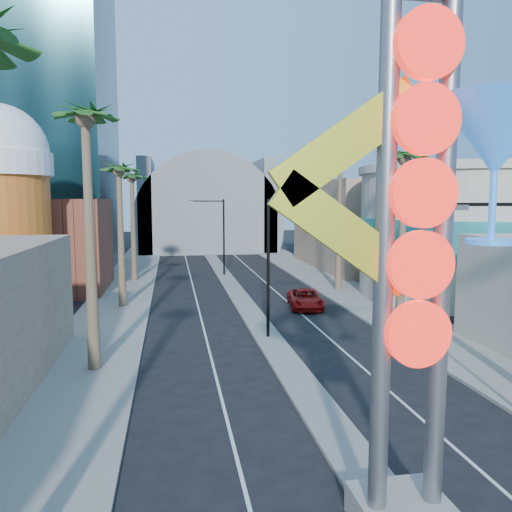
{
  "coord_description": "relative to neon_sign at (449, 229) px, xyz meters",
  "views": [
    {
      "loc": [
        -5.36,
        -7.39,
        7.97
      ],
      "look_at": [
        -0.52,
        21.06,
        4.69
      ],
      "focal_mm": 35.0,
      "sensor_mm": 36.0,
      "label": 1
    }
  ],
  "objects": [
    {
      "name": "neon_sign",
      "position": [
        0.0,
        0.0,
        0.0
      ],
      "size": [
        6.53,
        2.6,
        12.55
      ],
      "color": "gray",
      "rests_on": "ground"
    },
    {
      "name": "pedestrian_b",
      "position": [
        6.48,
        12.65,
        -6.22
      ],
      "size": [
        1.02,
        0.85,
        1.87
      ],
      "primitive_type": "imported",
      "rotation": [
        0.0,
        0.0,
        2.97
      ],
      "color": "gray",
      "rests_on": "sidewalk_east"
    },
    {
      "name": "brick_filler_west",
      "position": [
        -16.82,
        35.04,
        -3.31
      ],
      "size": [
        10.0,
        10.0,
        8.0
      ],
      "primitive_type": "cube",
      "color": "brown",
      "rests_on": "ground"
    },
    {
      "name": "hotel_tower",
      "position": [
        -22.82,
        49.04,
        17.69
      ],
      "size": [
        20.0,
        20.0,
        50.0
      ],
      "primitive_type": "cube",
      "color": "black",
      "rests_on": "ground"
    },
    {
      "name": "median",
      "position": [
        -0.82,
        35.04,
        -7.23
      ],
      "size": [
        1.6,
        84.0,
        0.15
      ],
      "primitive_type": "cube",
      "color": "gray",
      "rests_on": "ground"
    },
    {
      "name": "streetlight_0",
      "position": [
        -0.27,
        17.04,
        -2.43
      ],
      "size": [
        3.79,
        0.25,
        8.0
      ],
      "color": "black",
      "rests_on": "ground"
    },
    {
      "name": "palm_2",
      "position": [
        -9.82,
        27.04,
        2.17
      ],
      "size": [
        2.4,
        2.4,
        11.2
      ],
      "color": "brown",
      "rests_on": "ground"
    },
    {
      "name": "sidewalk_west",
      "position": [
        -10.32,
        32.04,
        -7.23
      ],
      "size": [
        5.0,
        100.0,
        0.15
      ],
      "primitive_type": "cube",
      "color": "gray",
      "rests_on": "ground"
    },
    {
      "name": "palm_3",
      "position": [
        -9.82,
        39.04,
        2.17
      ],
      "size": [
        2.4,
        2.4,
        11.2
      ],
      "color": "brown",
      "rests_on": "ground"
    },
    {
      "name": "streetlight_1",
      "position": [
        -1.36,
        41.04,
        -2.43
      ],
      "size": [
        3.79,
        0.25,
        8.0
      ],
      "color": "black",
      "rests_on": "ground"
    },
    {
      "name": "palm_1",
      "position": [
        -9.82,
        13.04,
        3.52
      ],
      "size": [
        2.4,
        2.4,
        12.7
      ],
      "color": "brown",
      "rests_on": "ground"
    },
    {
      "name": "palm_6",
      "position": [
        8.18,
        19.04,
        2.62
      ],
      "size": [
        2.4,
        2.4,
        11.7
      ],
      "color": "brown",
      "rests_on": "ground"
    },
    {
      "name": "turquoise_building",
      "position": [
        17.18,
        27.04,
        -2.06
      ],
      "size": [
        16.6,
        16.6,
        10.6
      ],
      "color": "#B9B39C",
      "rests_on": "ground"
    },
    {
      "name": "palm_7",
      "position": [
        8.18,
        31.04,
        3.52
      ],
      "size": [
        2.4,
        2.4,
        12.7
      ],
      "color": "brown",
      "rests_on": "ground"
    },
    {
      "name": "canopy",
      "position": [
        -0.82,
        69.04,
        -3.0
      ],
      "size": [
        22.0,
        16.0,
        22.0
      ],
      "color": "slate",
      "rests_on": "ground"
    },
    {
      "name": "beer_mug",
      "position": [
        -17.82,
        27.04,
        0.54
      ],
      "size": [
        7.0,
        7.0,
        14.5
      ],
      "color": "#B35517",
      "rests_on": "ground"
    },
    {
      "name": "red_pickup",
      "position": [
        3.46,
        24.65,
        -6.62
      ],
      "size": [
        2.87,
        5.17,
        1.37
      ],
      "primitive_type": "imported",
      "rotation": [
        0.0,
        0.0,
        -0.13
      ],
      "color": "#AF110D",
      "rests_on": "ground"
    },
    {
      "name": "sidewalk_east",
      "position": [
        8.68,
        32.04,
        -7.23
      ],
      "size": [
        5.0,
        100.0,
        0.15
      ],
      "primitive_type": "cube",
      "color": "gray",
      "rests_on": "ground"
    },
    {
      "name": "filler_east",
      "position": [
        15.18,
        45.04,
        -2.31
      ],
      "size": [
        10.0,
        20.0,
        10.0
      ],
      "primitive_type": "cube",
      "color": "#957660",
      "rests_on": "ground"
    }
  ]
}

